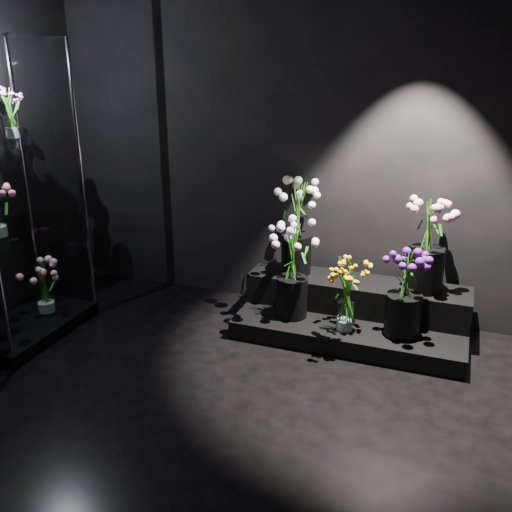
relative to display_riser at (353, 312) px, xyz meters
The scene contains 11 objects.
floor 1.81m from the display_riser, 113.25° to the right, with size 4.00×4.00×0.00m, color black.
wall_back 1.47m from the display_riser, 153.93° to the left, with size 4.00×4.00×0.00m, color black.
display_riser is the anchor object (origin of this frame).
display_case 2.73m from the display_riser, 158.82° to the right, with size 0.60×1.00×2.20m.
bouquet_orange_bells 0.40m from the display_riser, 91.48° to the right, with size 0.34×0.34×0.57m.
bouquet_lilac 0.64m from the display_riser, 156.39° to the right, with size 0.38×0.38×0.73m.
bouquet_purple 0.56m from the display_riser, 27.88° to the right, with size 0.33×0.33×0.64m.
bouquet_cream_roses 0.84m from the display_riser, 167.64° to the left, with size 0.47×0.47×0.75m.
bouquet_pink_roses 0.81m from the display_riser, 12.01° to the left, with size 0.45×0.45×0.71m.
bouquet_case_magenta 2.96m from the display_riser, 162.32° to the right, with size 0.23×0.23×0.34m.
bouquet_case_base_pink 2.48m from the display_riser, 162.81° to the right, with size 0.33×0.33×0.43m.
Camera 1 is at (1.41, -2.43, 2.12)m, focal length 40.00 mm.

